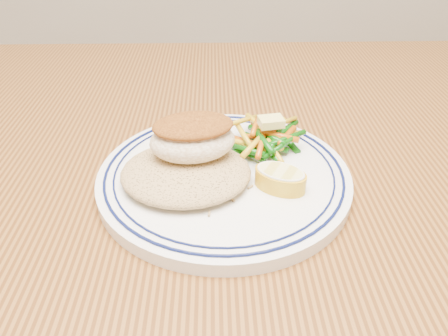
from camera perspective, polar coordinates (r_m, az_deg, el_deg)
The scene contains 7 objects.
dining_table at distance 0.58m, azimuth -2.72°, elevation -7.39°, with size 1.50×0.90×0.75m.
plate at distance 0.48m, azimuth -0.00°, elevation -1.03°, with size 0.28×0.28×0.02m.
rice_pilaf at distance 0.46m, azimuth -5.00°, elevation -0.26°, with size 0.14×0.12×0.03m, color #A48352.
fish_fillet at distance 0.46m, azimuth -4.11°, elevation 4.06°, with size 0.10×0.08×0.05m.
vegetable_pile at distance 0.52m, azimuth 5.48°, elevation 3.82°, with size 0.10×0.11×0.03m.
butter_pat at distance 0.51m, azimuth 6.17°, elevation 6.04°, with size 0.03×0.02×0.01m, color #EDE074.
lemon_wedge at distance 0.45m, azimuth 7.36°, elevation -1.29°, with size 0.07×0.07×0.02m.
Camera 1 is at (0.02, -0.44, 1.04)m, focal length 35.00 mm.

